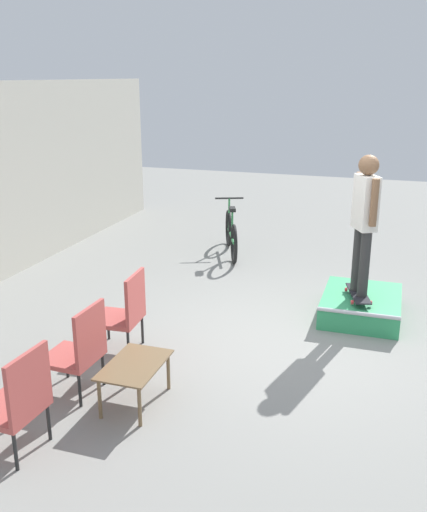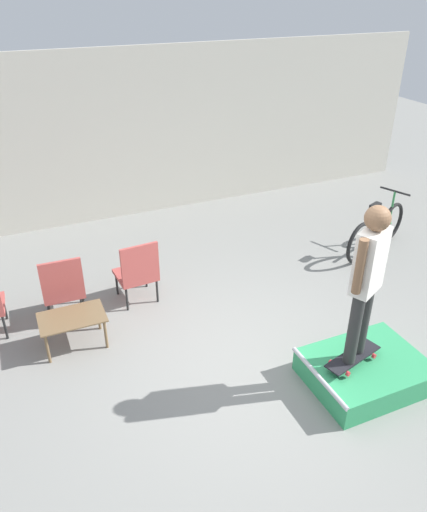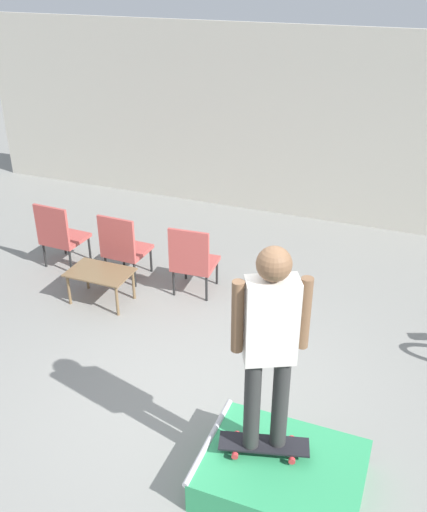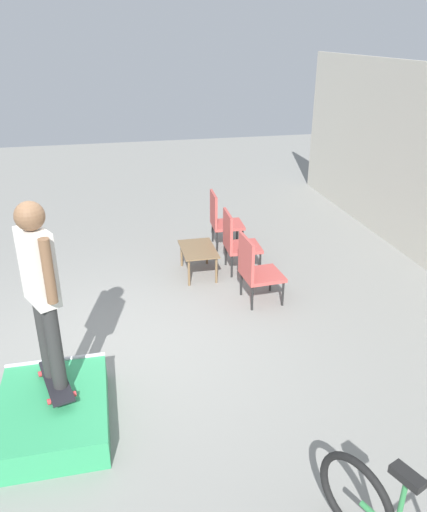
{
  "view_description": "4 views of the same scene",
  "coord_description": "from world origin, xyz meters",
  "px_view_note": "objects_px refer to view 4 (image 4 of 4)",
  "views": [
    {
      "loc": [
        -6.21,
        -0.99,
        3.08
      ],
      "look_at": [
        -0.08,
        1.01,
        1.03
      ],
      "focal_mm": 40.0,
      "sensor_mm": 36.0,
      "label": 1
    },
    {
      "loc": [
        -2.15,
        -3.88,
        4.01
      ],
      "look_at": [
        -0.07,
        0.92,
        1.06
      ],
      "focal_mm": 35.0,
      "sensor_mm": 36.0,
      "label": 2
    },
    {
      "loc": [
        1.78,
        -3.91,
        3.88
      ],
      "look_at": [
        -0.14,
        0.93,
        1.12
      ],
      "focal_mm": 40.0,
      "sensor_mm": 36.0,
      "label": 3
    },
    {
      "loc": [
        4.98,
        0.0,
        3.42
      ],
      "look_at": [
        -0.18,
        1.14,
        1.02
      ],
      "focal_mm": 35.0,
      "sensor_mm": 36.0,
      "label": 4
    }
  ],
  "objects_px": {
    "skate_ramp_box": "(53,413)",
    "patio_chair_left": "(222,219)",
    "patio_chair_right": "(255,268)",
    "person_skater": "(40,282)",
    "coffee_table": "(198,252)",
    "patio_chair_center": "(236,241)",
    "skateboard_on_ramp": "(56,381)"
  },
  "relations": [
    {
      "from": "person_skater",
      "to": "patio_chair_left",
      "type": "xyz_separation_m",
      "value": [
        -3.69,
        2.49,
        -0.94
      ]
    },
    {
      "from": "skate_ramp_box",
      "to": "patio_chair_right",
      "type": "distance_m",
      "value": 3.17
    },
    {
      "from": "coffee_table",
      "to": "patio_chair_right",
      "type": "distance_m",
      "value": 1.16
    },
    {
      "from": "person_skater",
      "to": "coffee_table",
      "type": "distance_m",
      "value": 3.47
    },
    {
      "from": "coffee_table",
      "to": "skate_ramp_box",
      "type": "bearing_deg",
      "value": -33.99
    },
    {
      "from": "person_skater",
      "to": "patio_chair_right",
      "type": "bearing_deg",
      "value": 97.42
    },
    {
      "from": "person_skater",
      "to": "patio_chair_right",
      "type": "height_order",
      "value": "person_skater"
    },
    {
      "from": "coffee_table",
      "to": "patio_chair_right",
      "type": "bearing_deg",
      "value": 30.97
    },
    {
      "from": "patio_chair_right",
      "to": "patio_chair_left",
      "type": "bearing_deg",
      "value": -3.98
    },
    {
      "from": "skate_ramp_box",
      "to": "patio_chair_right",
      "type": "bearing_deg",
      "value": 126.59
    },
    {
      "from": "skate_ramp_box",
      "to": "person_skater",
      "type": "xyz_separation_m",
      "value": [
        -0.17,
        0.04,
        1.3
      ]
    },
    {
      "from": "skate_ramp_box",
      "to": "patio_chair_left",
      "type": "height_order",
      "value": "patio_chair_left"
    },
    {
      "from": "person_skater",
      "to": "coffee_table",
      "type": "relative_size",
      "value": 2.27
    },
    {
      "from": "patio_chair_center",
      "to": "patio_chair_right",
      "type": "height_order",
      "value": "same"
    },
    {
      "from": "coffee_table",
      "to": "patio_chair_center",
      "type": "relative_size",
      "value": 0.82
    },
    {
      "from": "patio_chair_center",
      "to": "person_skater",
      "type": "bearing_deg",
      "value": 139.09
    },
    {
      "from": "skateboard_on_ramp",
      "to": "patio_chair_left",
      "type": "xyz_separation_m",
      "value": [
        -3.69,
        2.49,
        0.13
      ]
    },
    {
      "from": "patio_chair_right",
      "to": "coffee_table",
      "type": "bearing_deg",
      "value": 26.99
    },
    {
      "from": "patio_chair_center",
      "to": "patio_chair_right",
      "type": "bearing_deg",
      "value": -178.24
    },
    {
      "from": "patio_chair_left",
      "to": "patio_chair_right",
      "type": "xyz_separation_m",
      "value": [
        1.98,
        0.0,
        0.0
      ]
    },
    {
      "from": "coffee_table",
      "to": "patio_chair_right",
      "type": "height_order",
      "value": "patio_chair_right"
    },
    {
      "from": "skateboard_on_ramp",
      "to": "person_skater",
      "type": "xyz_separation_m",
      "value": [
        -0.0,
        0.0,
        1.07
      ]
    },
    {
      "from": "skate_ramp_box",
      "to": "patio_chair_right",
      "type": "height_order",
      "value": "patio_chair_right"
    },
    {
      "from": "skate_ramp_box",
      "to": "patio_chair_right",
      "type": "xyz_separation_m",
      "value": [
        -1.88,
        2.53,
        0.36
      ]
    },
    {
      "from": "patio_chair_left",
      "to": "patio_chair_center",
      "type": "relative_size",
      "value": 1.0
    },
    {
      "from": "patio_chair_left",
      "to": "patio_chair_center",
      "type": "bearing_deg",
      "value": -177.3
    },
    {
      "from": "skateboard_on_ramp",
      "to": "person_skater",
      "type": "bearing_deg",
      "value": 164.81
    },
    {
      "from": "patio_chair_left",
      "to": "coffee_table",
      "type": "bearing_deg",
      "value": 151.68
    },
    {
      "from": "patio_chair_left",
      "to": "skateboard_on_ramp",
      "type": "bearing_deg",
      "value": 148.69
    },
    {
      "from": "person_skater",
      "to": "patio_chair_right",
      "type": "xyz_separation_m",
      "value": [
        -1.71,
        2.49,
        -0.94
      ]
    },
    {
      "from": "skate_ramp_box",
      "to": "person_skater",
      "type": "relative_size",
      "value": 0.73
    },
    {
      "from": "patio_chair_left",
      "to": "patio_chair_right",
      "type": "distance_m",
      "value": 1.98
    }
  ]
}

